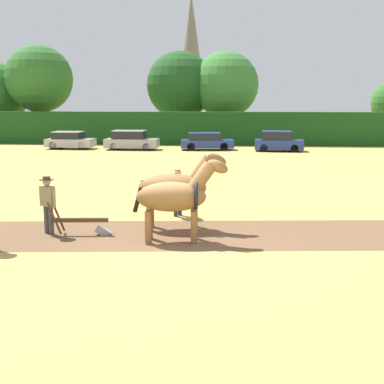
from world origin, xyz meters
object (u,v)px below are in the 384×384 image
at_px(tree_center_left, 180,85).
at_px(parked_car_center_left, 206,141).
at_px(farmer_beside_team, 178,189).
at_px(parked_car_left, 131,141).
at_px(church_spire, 191,58).
at_px(parked_car_far_left, 70,140).
at_px(draft_horse_lead_right, 177,187).
at_px(tree_left, 39,79).
at_px(tree_center, 226,85).
at_px(farmer_at_plow, 48,200).
at_px(draft_horse_lead_left, 176,196).
at_px(plow, 86,224).
at_px(parked_car_center, 278,142).

relative_size(tree_center_left, parked_car_center_left, 2.02).
relative_size(farmer_beside_team, parked_car_left, 0.37).
relative_size(church_spire, parked_car_center_left, 4.45).
height_order(farmer_beside_team, parked_car_left, farmer_beside_team).
bearing_deg(parked_car_far_left, draft_horse_lead_right, -63.53).
relative_size(parked_car_far_left, parked_car_center_left, 0.89).
bearing_deg(church_spire, parked_car_far_left, -101.41).
distance_m(tree_left, church_spire, 29.31).
xyz_separation_m(tree_center, parked_car_center_left, (-1.32, -10.14, -4.90)).
xyz_separation_m(farmer_beside_team, parked_car_left, (-6.61, 23.11, -0.18)).
height_order(draft_horse_lead_right, parked_car_center_left, draft_horse_lead_right).
bearing_deg(parked_car_far_left, parked_car_center_left, 1.47).
xyz_separation_m(draft_horse_lead_right, farmer_at_plow, (-3.70, -0.91, -0.29)).
bearing_deg(tree_left, parked_car_far_left, -56.22).
bearing_deg(draft_horse_lead_right, tree_left, 112.07).
xyz_separation_m(draft_horse_lead_left, farmer_at_plow, (-3.84, 0.43, -0.27)).
height_order(draft_horse_lead_right, farmer_at_plow, draft_horse_lead_right).
bearing_deg(parked_car_left, plow, -80.28).
distance_m(tree_center, parked_car_left, 13.79).
height_order(tree_left, plow, tree_left).
distance_m(farmer_beside_team, parked_car_far_left, 26.18).
bearing_deg(parked_car_center, parked_car_far_left, -179.04).
bearing_deg(parked_car_center, church_spire, 108.30).
relative_size(tree_center, farmer_at_plow, 5.18).
bearing_deg(parked_car_far_left, tree_center_left, 53.65).
bearing_deg(tree_center, tree_center_left, 174.63).
xyz_separation_m(draft_horse_lead_right, parked_car_center, (5.19, 24.64, -0.54)).
xyz_separation_m(plow, parked_car_center_left, (1.98, 26.11, 0.36)).
relative_size(tree_left, plow, 5.26).
height_order(plow, parked_car_center, parked_car_center).
height_order(farmer_at_plow, parked_car_center, farmer_at_plow).
bearing_deg(tree_left, parked_car_center_left, -27.09).
bearing_deg(farmer_at_plow, parked_car_center, 11.03).
distance_m(draft_horse_lead_left, farmer_beside_team, 3.07).
bearing_deg(parked_car_center, tree_center, 114.98).
height_order(draft_horse_lead_right, parked_car_left, draft_horse_lead_right).
relative_size(plow, farmer_beside_team, 1.12).
distance_m(parked_car_far_left, parked_car_center, 17.24).
height_order(tree_center_left, farmer_beside_team, tree_center_left).
distance_m(tree_center_left, farmer_at_plow, 36.94).
height_order(parked_car_far_left, parked_car_center_left, parked_car_far_left).
xyz_separation_m(church_spire, parked_car_center, (10.17, -35.35, -9.60)).
distance_m(tree_left, parked_car_center_left, 20.44).
distance_m(plow, farmer_at_plow, 1.32).
bearing_deg(parked_car_center, tree_center_left, 131.64).
xyz_separation_m(draft_horse_lead_right, parked_car_far_left, (-12.04, 25.03, -0.60)).
xyz_separation_m(draft_horse_lead_right, parked_car_center_left, (-0.60, 25.17, -0.61)).
relative_size(parked_car_far_left, parked_car_center, 1.02).
bearing_deg(parked_car_far_left, parked_car_left, -1.70).
bearing_deg(draft_horse_lead_left, parked_car_center, 73.09).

